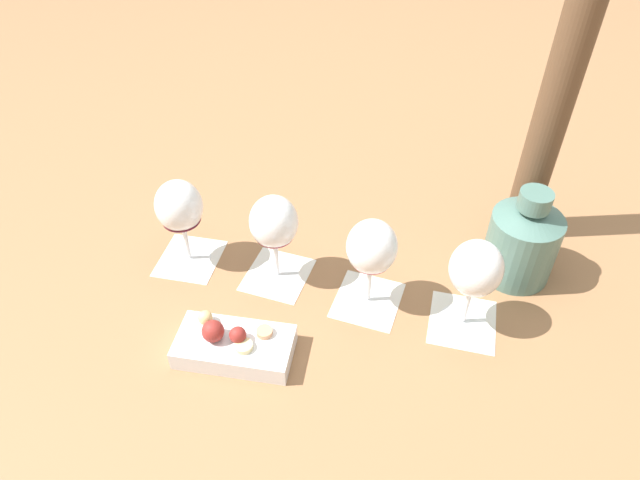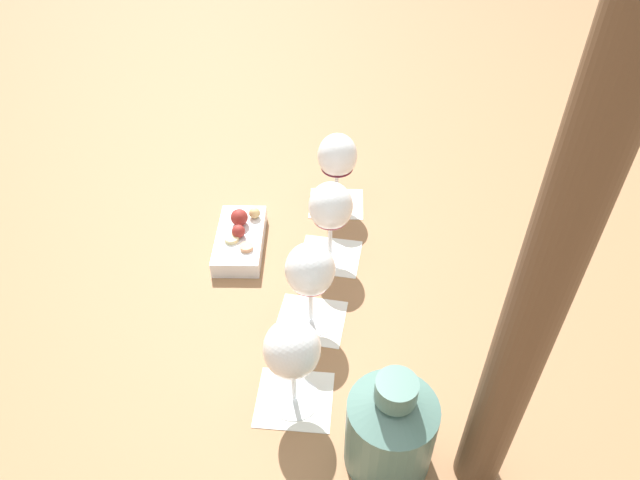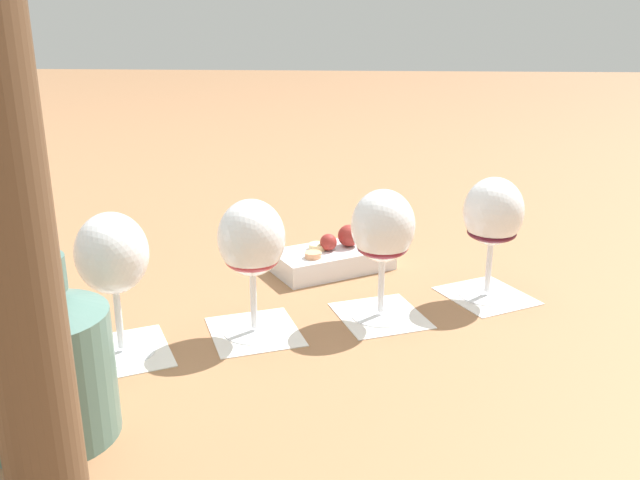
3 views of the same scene
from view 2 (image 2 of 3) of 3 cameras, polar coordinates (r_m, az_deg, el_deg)
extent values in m
plane|color=#936642|center=(1.04, 0.08, -4.61)|extent=(8.00, 8.00, 0.00)
cube|color=silver|center=(0.89, -2.56, -15.61)|extent=(0.14, 0.15, 0.00)
cube|color=silver|center=(0.98, -0.92, -8.00)|extent=(0.14, 0.14, 0.00)
cube|color=silver|center=(1.09, 1.00, -1.58)|extent=(0.14, 0.14, 0.00)
cube|color=silver|center=(1.22, 1.64, 3.69)|extent=(0.15, 0.15, 0.00)
cylinder|color=white|center=(0.89, -2.57, -15.47)|extent=(0.08, 0.08, 0.01)
cylinder|color=white|center=(0.85, -2.65, -14.00)|extent=(0.01, 0.01, 0.08)
ellipsoid|color=white|center=(0.79, -2.83, -10.84)|extent=(0.08, 0.08, 0.09)
ellipsoid|color=#D45964|center=(0.81, -2.77, -11.78)|extent=(0.07, 0.07, 0.04)
cylinder|color=white|center=(0.98, -0.92, -7.86)|extent=(0.08, 0.08, 0.01)
cylinder|color=white|center=(0.95, -0.95, -6.27)|extent=(0.01, 0.01, 0.08)
ellipsoid|color=white|center=(0.89, -1.00, -2.96)|extent=(0.08, 0.08, 0.09)
ellipsoid|color=#A02B35|center=(0.91, -0.98, -4.08)|extent=(0.07, 0.07, 0.03)
cylinder|color=white|center=(1.09, 1.00, -1.44)|extent=(0.08, 0.08, 0.01)
cylinder|color=white|center=(1.06, 1.03, 0.15)|extent=(0.01, 0.01, 0.08)
ellipsoid|color=white|center=(1.01, 1.08, 3.40)|extent=(0.08, 0.08, 0.09)
ellipsoid|color=maroon|center=(1.03, 1.06, 2.28)|extent=(0.07, 0.07, 0.03)
cylinder|color=white|center=(1.22, 1.64, 3.83)|extent=(0.08, 0.08, 0.01)
cylinder|color=white|center=(1.19, 1.68, 5.36)|extent=(0.01, 0.01, 0.08)
ellipsoid|color=white|center=(1.15, 1.75, 8.45)|extent=(0.08, 0.08, 0.09)
ellipsoid|color=#481020|center=(1.16, 1.72, 7.24)|extent=(0.07, 0.07, 0.02)
cylinder|color=#4C7066|center=(0.80, 6.99, -18.63)|extent=(0.12, 0.12, 0.12)
cone|color=#4C7066|center=(0.73, 7.46, -15.82)|extent=(0.12, 0.12, 0.02)
cylinder|color=#4C7066|center=(0.71, 7.64, -14.68)|extent=(0.05, 0.05, 0.03)
cube|color=silver|center=(1.11, -7.99, -0.03)|extent=(0.20, 0.17, 0.03)
cylinder|color=tan|center=(1.07, -7.36, -0.72)|extent=(0.02, 0.02, 0.01)
sphere|color=#DBB775|center=(1.13, -6.57, 2.71)|extent=(0.02, 0.02, 0.02)
sphere|color=maroon|center=(1.09, -8.07, 0.94)|extent=(0.03, 0.03, 0.03)
sphere|color=maroon|center=(1.11, -8.08, 2.25)|extent=(0.03, 0.03, 0.03)
cylinder|color=beige|center=(1.09, -8.83, 0.13)|extent=(0.03, 0.03, 0.01)
cylinder|color=brown|center=(0.58, 21.32, -4.54)|extent=(0.06, 0.06, 0.71)
camera|label=1|loc=(0.90, -53.57, 24.94)|focal=32.00mm
camera|label=3|loc=(0.85, 53.04, -3.37)|focal=38.00mm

